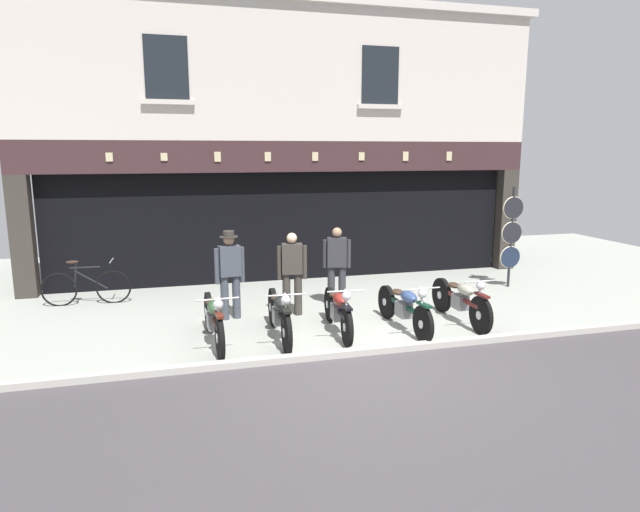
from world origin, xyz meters
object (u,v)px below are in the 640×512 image
(motorcycle_left, at_px, (214,318))
(motorcycle_center, at_px, (338,309))
(motorcycle_right, at_px, (461,299))
(motorcycle_center_left, at_px, (279,314))
(motorcycle_center_right, at_px, (404,307))
(salesman_left, at_px, (230,271))
(shopkeeper_center, at_px, (292,270))
(leaning_bicycle, at_px, (86,287))
(advert_board_near, at_px, (145,216))
(salesman_right, at_px, (337,263))
(tyre_sign_pole, at_px, (512,233))

(motorcycle_left, relative_size, motorcycle_center, 1.06)
(motorcycle_right, bearing_deg, motorcycle_center_left, 0.18)
(motorcycle_center_right, relative_size, salesman_left, 1.24)
(motorcycle_center_right, height_order, shopkeeper_center, shopkeeper_center)
(motorcycle_right, bearing_deg, salesman_left, -18.69)
(motorcycle_center_left, height_order, shopkeeper_center, shopkeeper_center)
(motorcycle_left, relative_size, leaning_bicycle, 1.22)
(advert_board_near, distance_m, leaning_bicycle, 2.09)
(motorcycle_center, relative_size, advert_board_near, 2.03)
(motorcycle_right, xyz_separation_m, salesman_left, (-4.01, 1.31, 0.48))
(motorcycle_left, height_order, motorcycle_center_right, motorcycle_left)
(motorcycle_left, distance_m, motorcycle_center, 2.09)
(motorcycle_center, bearing_deg, motorcycle_right, -175.71)
(shopkeeper_center, xyz_separation_m, leaning_bicycle, (-3.89, 1.80, -0.50))
(salesman_right, relative_size, tyre_sign_pole, 0.69)
(salesman_left, bearing_deg, motorcycle_center_right, 144.92)
(motorcycle_center_right, xyz_separation_m, salesman_right, (-0.69, 1.80, 0.46))
(salesman_right, bearing_deg, tyre_sign_pole, -159.71)
(motorcycle_center_right, distance_m, shopkeeper_center, 2.23)
(motorcycle_right, xyz_separation_m, leaning_bicycle, (-6.74, 3.05, -0.06))
(motorcycle_center_right, xyz_separation_m, advert_board_near, (-4.41, 4.37, 1.21))
(motorcycle_center_left, bearing_deg, motorcycle_left, 0.86)
(motorcycle_left, height_order, tyre_sign_pole, tyre_sign_pole)
(shopkeeper_center, relative_size, tyre_sign_pole, 0.69)
(motorcycle_center_left, relative_size, shopkeeper_center, 1.35)
(motorcycle_left, xyz_separation_m, advert_board_near, (-1.15, 4.26, 1.19))
(salesman_left, height_order, shopkeeper_center, salesman_left)
(motorcycle_center, distance_m, advert_board_near, 5.47)
(advert_board_near, bearing_deg, tyre_sign_pole, -14.71)
(motorcycle_left, relative_size, salesman_left, 1.28)
(motorcycle_right, relative_size, tyre_sign_pole, 0.90)
(motorcycle_right, distance_m, salesman_right, 2.53)
(motorcycle_left, bearing_deg, shopkeeper_center, -143.55)
(shopkeeper_center, xyz_separation_m, salesman_right, (1.00, 0.42, 0.01))
(motorcycle_left, relative_size, shopkeeper_center, 1.34)
(motorcycle_right, bearing_deg, motorcycle_center, -0.58)
(advert_board_near, bearing_deg, salesman_right, -34.62)
(advert_board_near, bearing_deg, salesman_left, -61.98)
(tyre_sign_pole, bearing_deg, salesman_left, -172.66)
(motorcycle_center_left, bearing_deg, salesman_left, -62.22)
(motorcycle_right, relative_size, salesman_right, 1.30)
(motorcycle_left, distance_m, shopkeeper_center, 2.07)
(motorcycle_right, bearing_deg, tyre_sign_pole, -139.16)
(tyre_sign_pole, bearing_deg, motorcycle_center_right, -147.64)
(motorcycle_center_right, relative_size, advert_board_near, 2.08)
(salesman_left, height_order, advert_board_near, advert_board_near)
(motorcycle_center, relative_size, motorcycle_right, 0.97)
(motorcycle_center_left, distance_m, tyre_sign_pole, 6.23)
(motorcycle_center, distance_m, salesman_right, 1.80)
(motorcycle_right, height_order, salesman_left, salesman_left)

